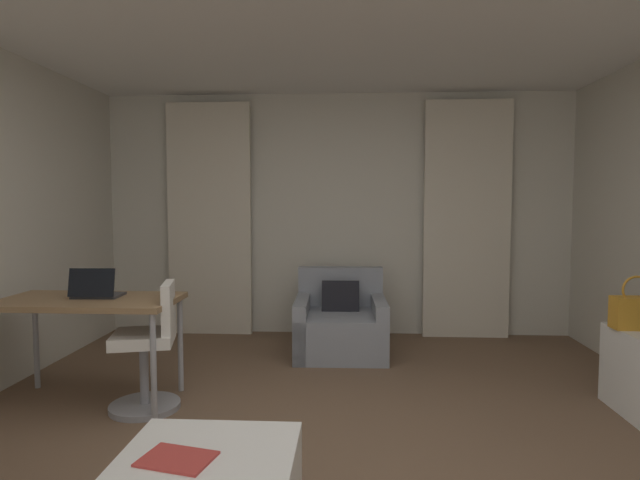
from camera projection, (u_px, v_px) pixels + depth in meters
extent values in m
plane|color=brown|center=(323.00, 471.00, 2.79)|extent=(12.00, 12.00, 0.00)
cube|color=beige|center=(337.00, 215.00, 5.72)|extent=(5.12, 0.06, 2.60)
cube|color=beige|center=(210.00, 220.00, 5.67)|extent=(0.90, 0.06, 2.50)
cube|color=beige|center=(467.00, 220.00, 5.51)|extent=(0.90, 0.06, 2.50)
cube|color=gray|center=(340.00, 333.00, 4.95)|extent=(0.86, 0.88, 0.39)
cube|color=gray|center=(340.00, 286.00, 5.28)|extent=(0.85, 0.16, 0.39)
cube|color=gray|center=(379.00, 326.00, 4.93)|extent=(0.14, 0.86, 0.53)
cube|color=gray|center=(302.00, 326.00, 4.95)|extent=(0.14, 0.86, 0.53)
cube|color=black|center=(340.00, 300.00, 5.05)|extent=(0.36, 0.21, 0.37)
cube|color=olive|center=(88.00, 301.00, 3.70)|extent=(1.23, 0.65, 0.04)
cylinder|color=#99999E|center=(36.00, 342.00, 4.03)|extent=(0.04, 0.04, 0.71)
cylinder|color=#99999E|center=(180.00, 344.00, 3.96)|extent=(0.04, 0.04, 0.71)
cylinder|color=#99999E|center=(154.00, 367.00, 3.42)|extent=(0.04, 0.04, 0.71)
cylinder|color=gray|center=(144.00, 376.00, 3.61)|extent=(0.06, 0.06, 0.46)
cylinder|color=gray|center=(145.00, 406.00, 3.63)|extent=(0.48, 0.48, 0.04)
cube|color=silver|center=(143.00, 338.00, 3.60)|extent=(0.48, 0.48, 0.08)
cube|color=silver|center=(168.00, 307.00, 3.61)|extent=(0.14, 0.36, 0.34)
cube|color=#2D2D33|center=(99.00, 295.00, 3.76)|extent=(0.33, 0.23, 0.02)
cube|color=black|center=(91.00, 283.00, 3.65)|extent=(0.32, 0.06, 0.20)
cube|color=#B73833|center=(177.00, 459.00, 2.08)|extent=(0.32, 0.26, 0.01)
cube|color=orange|center=(636.00, 313.00, 3.57)|extent=(0.30, 0.14, 0.22)
torus|color=orange|center=(636.00, 290.00, 3.56)|extent=(0.20, 0.02, 0.20)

